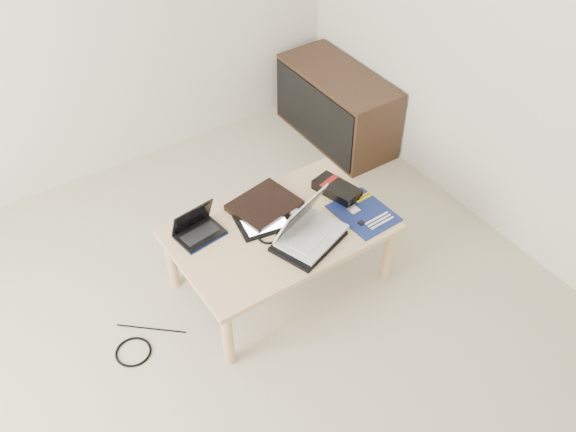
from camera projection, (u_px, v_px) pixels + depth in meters
ground at (216, 414)px, 2.96m from camera, size 4.00×4.00×0.00m
room_shell at (171, 106)px, 1.82m from camera, size 4.20×4.20×2.70m
coffee_table at (280, 235)px, 3.32m from camera, size 1.10×0.70×0.40m
media_cabinet at (336, 106)px, 4.40m from camera, size 0.41×0.90×0.50m
book at (264, 205)px, 3.40m from camera, size 0.38×0.33×0.03m
netbook at (198, 229)px, 3.24m from camera, size 0.25×0.20×0.16m
tablet at (264, 222)px, 3.32m from camera, size 0.30×0.25×0.01m
remote at (291, 210)px, 3.38m from camera, size 0.11×0.25×0.02m
neoprene_sleeve at (308, 241)px, 3.21m from camera, size 0.40×0.35×0.02m
white_laptop at (308, 228)px, 3.20m from camera, size 0.40×0.34×0.23m
motherboard at (364, 213)px, 3.37m from camera, size 0.28×0.34×0.02m
gpu_box at (337, 189)px, 3.48m from camera, size 0.19×0.28×0.06m
cable_coil at (268, 237)px, 3.24m from camera, size 0.12×0.12×0.01m
floor_cable_coil at (133, 352)px, 3.20m from camera, size 0.24×0.24×0.01m
floor_cable_trail at (151, 329)px, 3.31m from camera, size 0.28×0.25×0.01m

